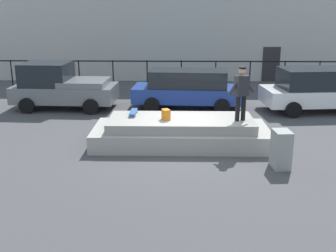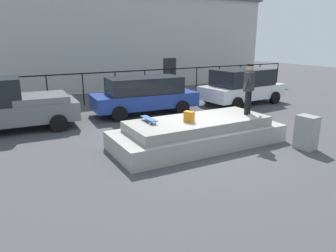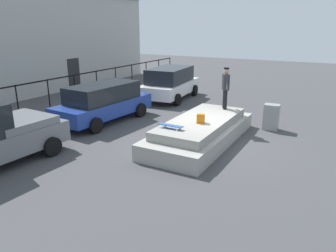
{
  "view_description": "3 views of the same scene",
  "coord_description": "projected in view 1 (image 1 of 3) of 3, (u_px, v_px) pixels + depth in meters",
  "views": [
    {
      "loc": [
        -0.24,
        -12.23,
        4.25
      ],
      "look_at": [
        -0.51,
        0.82,
        0.4
      ],
      "focal_mm": 43.56,
      "sensor_mm": 36.0,
      "label": 1
    },
    {
      "loc": [
        -5.59,
        -7.86,
        3.31
      ],
      "look_at": [
        -0.64,
        1.15,
        0.45
      ],
      "focal_mm": 33.74,
      "sensor_mm": 36.0,
      "label": 2
    },
    {
      "loc": [
        -10.52,
        -4.28,
        4.12
      ],
      "look_at": [
        -0.56,
        1.26,
        0.55
      ],
      "focal_mm": 34.72,
      "sensor_mm": 36.0,
      "label": 3
    }
  ],
  "objects": [
    {
      "name": "warehouse_building",
      "position": [
        180.0,
        23.0,
        26.65
      ],
      "size": [
        26.86,
        7.56,
        6.35
      ],
      "color": "#B2B2AD",
      "rests_on": "ground_plane"
    },
    {
      "name": "car_grey_pickup_near",
      "position": [
        61.0,
        86.0,
        17.45
      ],
      "size": [
        4.39,
        2.36,
        1.96
      ],
      "color": "slate",
      "rests_on": "ground_plane"
    },
    {
      "name": "utility_box",
      "position": [
        281.0,
        149.0,
        11.02
      ],
      "size": [
        0.49,
        0.63,
        1.05
      ],
      "primitive_type": "cube",
      "rotation": [
        0.0,
        0.0,
        0.08
      ],
      "color": "gray",
      "rests_on": "ground_plane"
    },
    {
      "name": "skateboarder",
      "position": [
        241.0,
        90.0,
        12.3
      ],
      "size": [
        0.91,
        0.55,
        1.65
      ],
      "color": "black",
      "rests_on": "concrete_ledge"
    },
    {
      "name": "fence_row",
      "position": [
        181.0,
        71.0,
        20.36
      ],
      "size": [
        24.06,
        0.06,
        1.66
      ],
      "color": "black",
      "rests_on": "ground_plane"
    },
    {
      "name": "ground_plane",
      "position": [
        184.0,
        145.0,
        12.93
      ],
      "size": [
        60.0,
        60.0,
        0.0
      ],
      "primitive_type": "plane",
      "color": "#424244"
    },
    {
      "name": "concrete_ledge",
      "position": [
        181.0,
        132.0,
        12.96
      ],
      "size": [
        5.54,
        2.24,
        0.86
      ],
      "color": "#9E9B93",
      "rests_on": "ground_plane"
    },
    {
      "name": "car_blue_hatchback_mid",
      "position": [
        188.0,
        88.0,
        17.42
      ],
      "size": [
        4.77,
        2.3,
        1.66
      ],
      "color": "navy",
      "rests_on": "ground_plane"
    },
    {
      "name": "skateboard",
      "position": [
        133.0,
        112.0,
        13.21
      ],
      "size": [
        0.24,
        0.84,
        0.12
      ],
      "color": "#264C8C",
      "rests_on": "concrete_ledge"
    },
    {
      "name": "car_white_hatchback_far",
      "position": [
        318.0,
        89.0,
        16.96
      ],
      "size": [
        4.65,
        2.56,
        1.79
      ],
      "color": "white",
      "rests_on": "ground_plane"
    },
    {
      "name": "backpack",
      "position": [
        166.0,
        115.0,
        12.62
      ],
      "size": [
        0.29,
        0.34,
        0.33
      ],
      "primitive_type": "cube",
      "rotation": [
        0.0,
        0.0,
        5.11
      ],
      "color": "orange",
      "rests_on": "concrete_ledge"
    }
  ]
}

